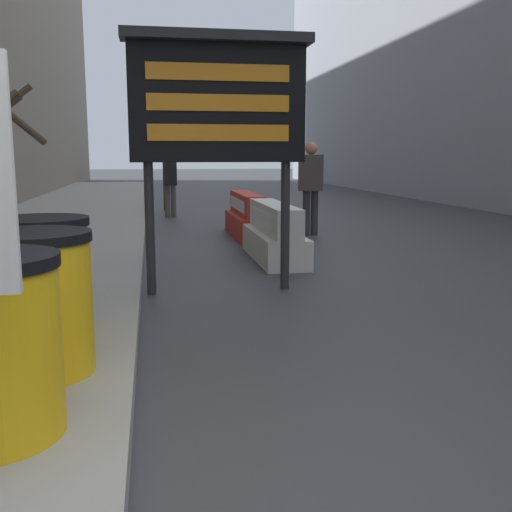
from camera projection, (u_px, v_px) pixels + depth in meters
barrel_drum_middle at (35, 303)px, 3.64m from camera, size 0.72×0.72×0.88m
barrel_drum_back at (42, 276)px, 4.44m from camera, size 0.72×0.72×0.88m
message_board at (218, 103)px, 6.30m from camera, size 1.98×0.36×2.74m
jersey_barrier_white at (274, 235)px, 8.62m from camera, size 0.60×2.13×0.81m
jersey_barrier_red_striped at (247, 217)px, 11.09m from camera, size 0.55×2.13×0.79m
traffic_cone_near at (268, 230)px, 9.26m from camera, size 0.39×0.39×0.70m
traffic_light_near_curb at (164, 115)px, 15.72m from camera, size 0.28×0.44×3.45m
pedestrian_worker at (311, 181)px, 11.10m from camera, size 0.51×0.40×1.72m
pedestrian_passerby at (170, 178)px, 14.29m from camera, size 0.32×0.46×1.59m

